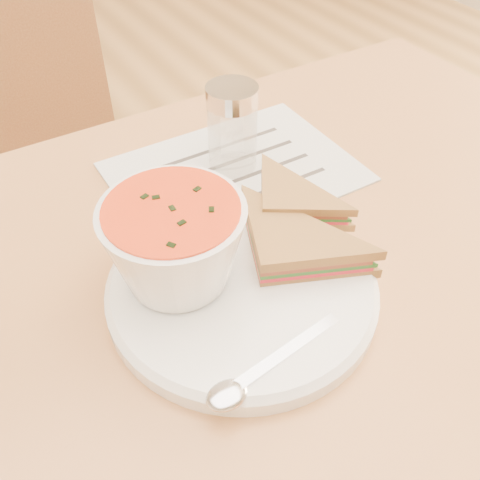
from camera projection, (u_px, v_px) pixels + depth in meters
dining_table at (261, 444)px, 0.79m from camera, size 1.00×0.70×0.75m
chair_far at (60, 218)px, 1.05m from camera, size 0.41×0.41×0.89m
plate at (242, 288)px, 0.51m from camera, size 0.30×0.30×0.02m
soup_bowl at (176, 248)px, 0.47m from camera, size 0.14×0.14×0.09m
sandwich_half_a at (260, 279)px, 0.48m from camera, size 0.15×0.15×0.04m
sandwich_half_b at (262, 220)px, 0.53m from camera, size 0.13×0.13×0.03m
spoon at (277, 359)px, 0.43m from camera, size 0.18×0.06×0.01m
paper_menu at (235, 172)px, 0.65m from camera, size 0.28×0.21×0.00m
condiment_shaker at (232, 129)px, 0.62m from camera, size 0.07×0.07×0.11m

